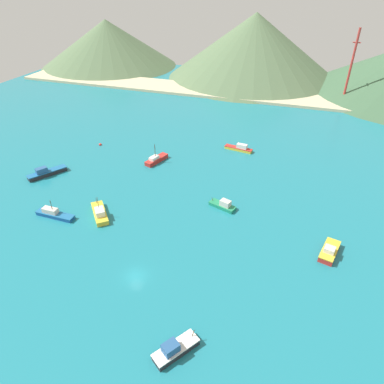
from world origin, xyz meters
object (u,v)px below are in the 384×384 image
Objects in this scene: fishing_boat_2 at (175,349)px; buoy_0 at (100,145)px; fishing_boat_7 at (100,213)px; fishing_boat_0 at (46,173)px; fishing_boat_1 at (223,205)px; radio_tower at (351,67)px; fishing_boat_9 at (239,148)px; fishing_boat_6 at (329,251)px; fishing_boat_4 at (54,214)px; fishing_boat_8 at (156,159)px.

fishing_boat_2 is 81.66m from buoy_0.
fishing_boat_7 is 41.55m from buoy_0.
fishing_boat_0 is 68.57m from fishing_boat_2.
fishing_boat_1 is 101.80m from radio_tower.
fishing_boat_0 is 0.35× the size of radio_tower.
radio_tower is at bearing 61.32° from fishing_boat_9.
fishing_boat_7 is (-53.25, -3.75, 0.04)m from fishing_boat_6.
fishing_boat_7 is at bearing -58.71° from buoy_0.
fishing_boat_2 is 47.26m from fishing_boat_4.
fishing_boat_0 is 128.89m from radio_tower.
buoy_0 is (-21.57, 35.50, -0.74)m from fishing_boat_7.
fishing_boat_0 is 23.48m from buoy_0.
radio_tower is (58.67, 108.84, 15.03)m from fishing_boat_7.
fishing_boat_6 is 51.63m from fishing_boat_9.
fishing_boat_9 is at bearing 55.10° from fishing_boat_4.
radio_tower is (80.24, 73.34, 15.77)m from buoy_0.
fishing_boat_7 is at bearing 137.65° from fishing_boat_2.
fishing_boat_8 is at bearing 70.37° from fishing_boat_4.
fishing_boat_8 reaches higher than fishing_boat_1.
fishing_boat_7 is at bearing -93.11° from fishing_boat_8.
fishing_boat_4 is at bearing -160.51° from fishing_boat_7.
fishing_boat_7 reaches higher than fishing_boat_1.
fishing_boat_1 is 27.12m from fishing_boat_6.
fishing_boat_0 is 53.23m from fishing_boat_1.
fishing_boat_4 is at bearing -47.12° from fishing_boat_0.
fishing_boat_0 is at bearing -145.55° from fishing_boat_9.
fishing_boat_0 is at bearing -131.09° from radio_tower.
buoy_0 is (-11.05, 39.23, -0.62)m from fishing_boat_4.
buoy_0 is at bearing -166.30° from fishing_boat_9.
fishing_boat_6 is 58.08m from fishing_boat_8.
fishing_boat_7 reaches higher than buoy_0.
fishing_boat_1 reaches higher than buoy_0.
radio_tower reaches higher than fishing_boat_0.
fishing_boat_0 is 79.18m from fishing_boat_6.
radio_tower is at bearing 42.43° from buoy_0.
fishing_boat_1 is 0.82× the size of fishing_boat_7.
fishing_boat_4 is 1.12× the size of fishing_boat_8.
fishing_boat_4 is at bearing -74.27° from buoy_0.
fishing_boat_4 is 0.32× the size of radio_tower.
fishing_boat_2 is 74.58m from fishing_boat_9.
radio_tower reaches higher than fishing_boat_4.
fishing_boat_8 is (-26.11, 17.41, -0.00)m from fishing_boat_1.
fishing_boat_0 reaches higher than fishing_boat_9.
fishing_boat_1 is 30.67m from fishing_boat_7.
fishing_boat_2 is at bearing -30.33° from fishing_boat_4.
fishing_boat_4 reaches higher than fishing_boat_9.
fishing_boat_2 is at bearing -86.48° from fishing_boat_1.
fishing_boat_9 is at bearing 13.70° from buoy_0.
fishing_boat_1 is at bearing -24.49° from buoy_0.
fishing_boat_4 is 1.14× the size of fishing_boat_7.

